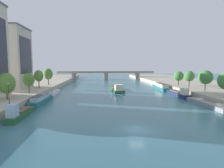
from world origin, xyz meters
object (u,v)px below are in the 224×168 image
Objects in this scene: moored_boat_right_downstream at (179,93)px; moored_boat_right_far at (161,87)px; moored_boat_left_downstream at (20,113)px; moored_boat_left_second at (41,100)px; bridge_far at (106,74)px; barge_midriver at (117,89)px; tree_right_second at (179,76)px; moored_boat_right_near at (207,104)px; tree_left_past_mid at (48,74)px; tree_left_second at (6,83)px; tree_right_distant at (189,76)px; tree_left_nearest at (39,76)px; tree_right_by_lamp at (205,77)px; moored_boat_left_far at (54,93)px; tree_left_third at (29,80)px; lamppost_left_bank at (9,92)px.

moored_boat_right_downstream reaches higher than moored_boat_right_far.
moored_boat_left_downstream is 13.78m from moored_boat_left_second.
barge_midriver is at bearing -88.52° from bridge_far.
moored_boat_left_second is 43.45m from moored_boat_right_downstream.
tree_right_second reaches higher than moored_boat_left_downstream.
moored_boat_right_near is at bearing -101.51° from tree_right_second.
moored_boat_right_near is 0.96× the size of moored_boat_right_far.
tree_left_past_mid is (-48.78, 3.87, 5.51)m from moored_boat_right_far.
tree_left_past_mid is at bearing 175.47° from moored_boat_right_far.
moored_boat_right_downstream is 16.71m from tree_right_second.
moored_boat_right_far is 8.44m from tree_right_second.
moored_boat_left_second is at bearing 37.02° from tree_left_second.
moored_boat_right_near is 23.08m from tree_right_distant.
tree_right_second is (25.95, 0.26, 4.97)m from barge_midriver.
tree_right_second is at bearing 4.74° from tree_left_nearest.
tree_right_distant reaches higher than moored_boat_left_second.
moored_boat_left_second is 43.52m from moored_boat_right_near.
tree_right_distant is at bearing 19.48° from tree_left_second.
bridge_far is (27.47, 53.61, -2.55)m from tree_left_past_mid.
moored_boat_left_second is at bearing -174.56° from tree_right_by_lamp.
moored_boat_left_far is at bearing -161.26° from barge_midriver.
tree_left_third is at bearing -124.40° from moored_boat_left_far.
moored_boat_right_downstream is 48.45m from tree_left_third.
moored_boat_left_far is 2.58× the size of lamppost_left_bank.
moored_boat_left_far is (-0.30, 28.92, -0.32)m from moored_boat_left_downstream.
barge_midriver is at bearing 123.92° from moored_boat_right_near.
moored_boat_left_far is at bearing -107.48° from bridge_far.
moored_boat_left_second is 86.67m from bridge_far.
tree_right_by_lamp reaches higher than moored_boat_left_downstream.
tree_right_second is at bearing -7.25° from tree_left_past_mid.
moored_boat_right_near is 30.90m from tree_right_second.
moored_boat_left_downstream is 1.57× the size of tree_left_past_mid.
moored_boat_left_far is 1.98× the size of tree_right_second.
lamppost_left_bank is (-52.92, -24.56, -1.79)m from tree_right_distant.
barge_midriver is 60.97m from bridge_far.
moored_boat_left_downstream is 12.22m from tree_left_second.
moored_boat_right_downstream is 50.13m from tree_left_nearest.
lamppost_left_bank is at bearing -83.26° from tree_left_third.
lamppost_left_bank is (-3.84, 4.11, 3.55)m from moored_boat_left_downstream.
tree_left_second reaches higher than moored_boat_left_far.
tree_left_second is (-29.50, -27.81, 5.10)m from barge_midriver.
tree_right_second is (55.45, 28.07, -0.14)m from tree_left_second.
moored_boat_left_downstream is 1.63× the size of tree_right_by_lamp.
tree_left_past_mid is at bearing 164.43° from tree_right_distant.
moored_boat_left_second is 3.14× the size of lamppost_left_bank.
moored_boat_right_downstream is 53.35m from tree_left_past_mid.
tree_right_second is at bearing -26.71° from moored_boat_right_far.
tree_left_third is at bearing 128.25° from moored_boat_left_second.
tree_right_by_lamp is (49.32, -10.45, 5.91)m from moored_boat_left_far.
tree_right_distant is 58.38m from lamppost_left_bank.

